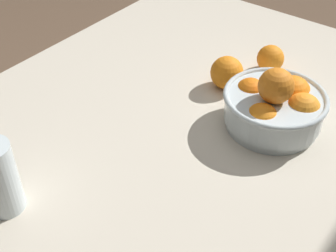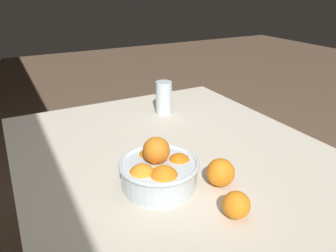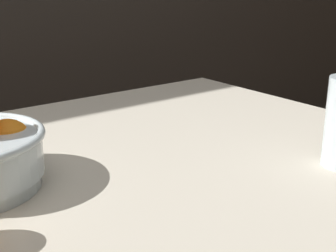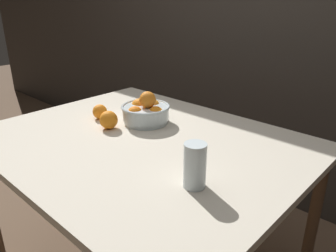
% 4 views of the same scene
% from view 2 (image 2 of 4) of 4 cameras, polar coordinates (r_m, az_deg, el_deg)
% --- Properties ---
extents(dining_table, '(1.33, 1.05, 0.76)m').
position_cam_2_polar(dining_table, '(1.16, 2.28, -8.55)').
color(dining_table, beige).
rests_on(dining_table, ground_plane).
extents(fruit_bowl, '(0.23, 0.23, 0.16)m').
position_cam_2_polar(fruit_bowl, '(0.94, -1.63, -7.96)').
color(fruit_bowl, silver).
rests_on(fruit_bowl, dining_table).
extents(juice_glass, '(0.07, 0.07, 0.15)m').
position_cam_2_polar(juice_glass, '(1.47, -0.73, 4.71)').
color(juice_glass, '#F4A314').
rests_on(juice_glass, dining_table).
extents(orange_loose_near_bowl, '(0.08, 0.08, 0.08)m').
position_cam_2_polar(orange_loose_near_bowl, '(0.97, 9.14, -7.99)').
color(orange_loose_near_bowl, orange).
rests_on(orange_loose_near_bowl, dining_table).
extents(orange_loose_front, '(0.07, 0.07, 0.07)m').
position_cam_2_polar(orange_loose_front, '(0.86, 11.80, -13.30)').
color(orange_loose_front, orange).
rests_on(orange_loose_front, dining_table).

